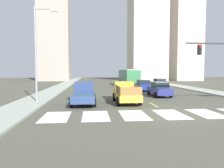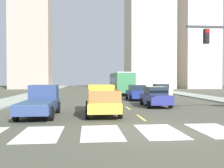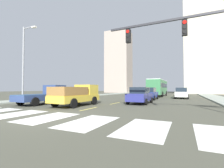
# 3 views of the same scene
# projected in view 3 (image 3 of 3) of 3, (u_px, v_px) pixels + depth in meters

# --- Properties ---
(ground_plane) EXTENTS (160.00, 160.00, 0.00)m
(ground_plane) POSITION_uv_depth(u_px,v_px,m) (48.00, 118.00, 8.48)
(ground_plane) COLOR #4B4C3E
(sidewalk_right) EXTENTS (3.17, 110.00, 0.15)m
(sidewalk_right) POSITION_uv_depth(u_px,v_px,m) (224.00, 100.00, 19.97)
(sidewalk_right) COLOR #99A193
(sidewalk_right) RESTS_ON ground
(sidewalk_left) EXTENTS (3.17, 110.00, 0.15)m
(sidewalk_left) POSITION_uv_depth(u_px,v_px,m) (80.00, 96.00, 29.59)
(sidewalk_left) COLOR #99A193
(sidewalk_left) RESTS_ON ground
(crosswalk_stripe_2) EXTENTS (1.79, 3.31, 0.01)m
(crosswalk_stripe_2) POSITION_uv_depth(u_px,v_px,m) (17.00, 114.00, 9.60)
(crosswalk_stripe_2) COLOR white
(crosswalk_stripe_2) RESTS_ON ground
(crosswalk_stripe_3) EXTENTS (1.79, 3.31, 0.01)m
(crosswalk_stripe_3) POSITION_uv_depth(u_px,v_px,m) (48.00, 117.00, 8.48)
(crosswalk_stripe_3) COLOR white
(crosswalk_stripe_3) RESTS_ON ground
(crosswalk_stripe_4) EXTENTS (1.79, 3.31, 0.01)m
(crosswalk_stripe_4) POSITION_uv_depth(u_px,v_px,m) (89.00, 122.00, 7.36)
(crosswalk_stripe_4) COLOR white
(crosswalk_stripe_4) RESTS_ON ground
(crosswalk_stripe_5) EXTENTS (1.79, 3.31, 0.01)m
(crosswalk_stripe_5) POSITION_uv_depth(u_px,v_px,m) (145.00, 128.00, 6.23)
(crosswalk_stripe_5) COLOR white
(crosswalk_stripe_5) RESTS_ON ground
(lane_dash_0) EXTENTS (0.16, 2.40, 0.01)m
(lane_dash_0) POSITION_uv_depth(u_px,v_px,m) (89.00, 109.00, 12.10)
(lane_dash_0) COLOR #DFCE54
(lane_dash_0) RESTS_ON ground
(lane_dash_1) EXTENTS (0.16, 2.40, 0.01)m
(lane_dash_1) POSITION_uv_depth(u_px,v_px,m) (115.00, 103.00, 16.63)
(lane_dash_1) COLOR #DFCE54
(lane_dash_1) RESTS_ON ground
(lane_dash_2) EXTENTS (0.16, 2.40, 0.01)m
(lane_dash_2) POSITION_uv_depth(u_px,v_px,m) (130.00, 100.00, 21.16)
(lane_dash_2) COLOR #DFCE54
(lane_dash_2) RESTS_ON ground
(lane_dash_3) EXTENTS (0.16, 2.40, 0.01)m
(lane_dash_3) POSITION_uv_depth(u_px,v_px,m) (140.00, 98.00, 25.68)
(lane_dash_3) COLOR #DFCE54
(lane_dash_3) RESTS_ON ground
(lane_dash_4) EXTENTS (0.16, 2.40, 0.01)m
(lane_dash_4) POSITION_uv_depth(u_px,v_px,m) (146.00, 97.00, 30.21)
(lane_dash_4) COLOR #DFCE54
(lane_dash_4) RESTS_ON ground
(lane_dash_5) EXTENTS (0.16, 2.40, 0.01)m
(lane_dash_5) POSITION_uv_depth(u_px,v_px,m) (151.00, 96.00, 34.74)
(lane_dash_5) COLOR #DFCE54
(lane_dash_5) RESTS_ON ground
(lane_dash_6) EXTENTS (0.16, 2.40, 0.01)m
(lane_dash_6) POSITION_uv_depth(u_px,v_px,m) (155.00, 95.00, 39.27)
(lane_dash_6) COLOR #DFCE54
(lane_dash_6) RESTS_ON ground
(lane_dash_7) EXTENTS (0.16, 2.40, 0.01)m
(lane_dash_7) POSITION_uv_depth(u_px,v_px,m) (158.00, 94.00, 43.80)
(lane_dash_7) COLOR #DFCE54
(lane_dash_7) RESTS_ON ground
(pickup_stakebed) EXTENTS (2.18, 5.20, 1.96)m
(pickup_stakebed) POSITION_uv_depth(u_px,v_px,m) (79.00, 95.00, 14.69)
(pickup_stakebed) COLOR gold
(pickup_stakebed) RESTS_ON ground
(pickup_dark) EXTENTS (2.18, 5.20, 1.96)m
(pickup_dark) POSITION_uv_depth(u_px,v_px,m) (46.00, 95.00, 16.12)
(pickup_dark) COLOR navy
(pickup_dark) RESTS_ON ground
(city_bus) EXTENTS (2.72, 10.80, 3.32)m
(city_bus) POSITION_uv_depth(u_px,v_px,m) (158.00, 87.00, 31.78)
(city_bus) COLOR #397D4A
(city_bus) RESTS_ON ground
(sedan_far) EXTENTS (2.02, 4.40, 1.72)m
(sedan_far) POSITION_uv_depth(u_px,v_px,m) (140.00, 95.00, 16.32)
(sedan_far) COLOR navy
(sedan_far) RESTS_ON ground
(sedan_near_right) EXTENTS (2.02, 4.40, 1.72)m
(sedan_near_right) POSITION_uv_depth(u_px,v_px,m) (149.00, 94.00, 22.27)
(sedan_near_right) COLOR navy
(sedan_near_right) RESTS_ON ground
(sedan_mid) EXTENTS (2.02, 4.40, 1.72)m
(sedan_mid) POSITION_uv_depth(u_px,v_px,m) (181.00, 93.00, 24.69)
(sedan_mid) COLOR beige
(sedan_mid) RESTS_ON ground
(traffic_signal_gantry) EXTENTS (8.06, 0.27, 6.00)m
(traffic_signal_gantry) POSITION_uv_depth(u_px,v_px,m) (208.00, 38.00, 7.91)
(traffic_signal_gantry) COLOR #2D2D33
(traffic_signal_gantry) RESTS_ON ground
(streetlight_left) EXTENTS (2.20, 0.28, 9.00)m
(streetlight_left) POSITION_uv_depth(u_px,v_px,m) (24.00, 60.00, 18.62)
(streetlight_left) COLOR gray
(streetlight_left) RESTS_ON ground
(tower_tall_centre) EXTENTS (10.60, 11.34, 41.33)m
(tower_tall_centre) POSITION_uv_depth(u_px,v_px,m) (202.00, 28.00, 49.22)
(tower_tall_centre) COLOR beige
(tower_tall_centre) RESTS_ON ground
(block_mid_left) EXTENTS (9.26, 7.27, 23.94)m
(block_mid_left) POSITION_uv_depth(u_px,v_px,m) (119.00, 62.00, 61.91)
(block_mid_left) COLOR #A8988B
(block_mid_left) RESTS_ON ground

